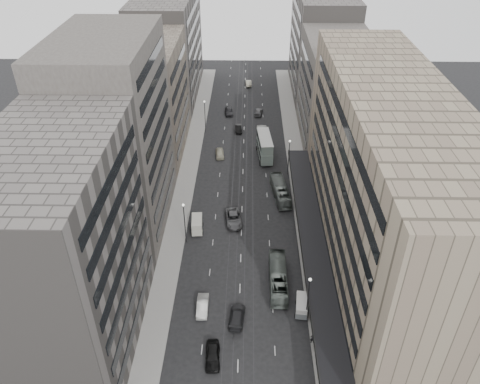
# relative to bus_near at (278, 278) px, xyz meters

# --- Properties ---
(ground) EXTENTS (220.00, 220.00, 0.00)m
(ground) POSITION_rel_bus_near_xyz_m (-5.97, -1.97, -1.53)
(ground) COLOR black
(ground) RESTS_ON ground
(sidewalk_right) EXTENTS (4.00, 125.00, 0.15)m
(sidewalk_right) POSITION_rel_bus_near_xyz_m (6.03, 35.53, -1.46)
(sidewalk_right) COLOR gray
(sidewalk_right) RESTS_ON ground
(sidewalk_left) EXTENTS (4.00, 125.00, 0.15)m
(sidewalk_left) POSITION_rel_bus_near_xyz_m (-17.97, 35.53, -1.46)
(sidewalk_left) COLOR gray
(sidewalk_left) RESTS_ON ground
(department_store) EXTENTS (19.20, 60.00, 30.00)m
(department_store) POSITION_rel_bus_near_xyz_m (15.49, 6.03, 13.41)
(department_store) COLOR gray
(department_store) RESTS_ON ground
(building_right_mid) EXTENTS (15.00, 28.00, 24.00)m
(building_right_mid) POSITION_rel_bus_near_xyz_m (15.53, 50.03, 10.47)
(building_right_mid) COLOR #4B4641
(building_right_mid) RESTS_ON ground
(building_right_far) EXTENTS (15.00, 32.00, 28.00)m
(building_right_far) POSITION_rel_bus_near_xyz_m (15.53, 80.03, 12.47)
(building_right_far) COLOR slate
(building_right_far) RESTS_ON ground
(building_left_a) EXTENTS (15.00, 28.00, 30.00)m
(building_left_a) POSITION_rel_bus_near_xyz_m (-27.47, -9.97, 13.47)
(building_left_a) COLOR slate
(building_left_a) RESTS_ON ground
(building_left_b) EXTENTS (15.00, 26.00, 34.00)m
(building_left_b) POSITION_rel_bus_near_xyz_m (-27.47, 17.03, 15.47)
(building_left_b) COLOR #4B4641
(building_left_b) RESTS_ON ground
(building_left_c) EXTENTS (15.00, 28.00, 25.00)m
(building_left_c) POSITION_rel_bus_near_xyz_m (-27.47, 44.03, 10.97)
(building_left_c) COLOR gray
(building_left_c) RESTS_ON ground
(building_left_d) EXTENTS (15.00, 38.00, 28.00)m
(building_left_d) POSITION_rel_bus_near_xyz_m (-27.47, 77.03, 12.47)
(building_left_d) COLOR slate
(building_left_d) RESTS_ON ground
(lamp_right_near) EXTENTS (0.44, 0.44, 8.32)m
(lamp_right_near) POSITION_rel_bus_near_xyz_m (3.73, -6.97, 3.67)
(lamp_right_near) COLOR #262628
(lamp_right_near) RESTS_ON ground
(lamp_right_far) EXTENTS (0.44, 0.44, 8.32)m
(lamp_right_far) POSITION_rel_bus_near_xyz_m (3.73, 33.03, 3.67)
(lamp_right_far) COLOR #262628
(lamp_right_far) RESTS_ON ground
(lamp_left_near) EXTENTS (0.44, 0.44, 8.32)m
(lamp_left_near) POSITION_rel_bus_near_xyz_m (-15.67, 10.03, 3.67)
(lamp_left_near) COLOR #262628
(lamp_left_near) RESTS_ON ground
(lamp_left_far) EXTENTS (0.44, 0.44, 8.32)m
(lamp_left_far) POSITION_rel_bus_near_xyz_m (-15.67, 53.03, 3.67)
(lamp_left_far) COLOR #262628
(lamp_left_far) RESTS_ON ground
(bus_near) EXTENTS (2.67, 11.02, 3.06)m
(bus_near) POSITION_rel_bus_near_xyz_m (0.00, 0.00, 0.00)
(bus_near) COLOR slate
(bus_near) RESTS_ON ground
(bus_far) EXTENTS (3.93, 10.91, 2.97)m
(bus_far) POSITION_rel_bus_near_xyz_m (1.62, 24.46, -0.05)
(bus_far) COLOR slate
(bus_far) RESTS_ON ground
(double_decker) EXTENTS (3.70, 9.85, 5.27)m
(double_decker) POSITION_rel_bus_near_xyz_m (-1.14, 40.35, 1.31)
(double_decker) COLOR gray
(double_decker) RESTS_ON ground
(vw_microbus) EXTENTS (2.18, 4.14, 2.15)m
(vw_microbus) POSITION_rel_bus_near_xyz_m (3.23, -5.31, -0.34)
(vw_microbus) COLOR slate
(vw_microbus) RESTS_ON ground
(panel_van) EXTENTS (2.31, 4.29, 2.62)m
(panel_van) POSITION_rel_bus_near_xyz_m (-14.01, 13.35, -0.09)
(panel_van) COLOR beige
(panel_van) RESTS_ON ground
(sedan_0) EXTENTS (2.27, 5.01, 1.67)m
(sedan_0) POSITION_rel_bus_near_xyz_m (-9.36, -13.97, -0.70)
(sedan_0) COLOR black
(sedan_0) RESTS_ON ground
(sedan_1) EXTENTS (1.69, 4.69, 1.54)m
(sedan_1) POSITION_rel_bus_near_xyz_m (-11.45, -5.33, -0.76)
(sedan_1) COLOR beige
(sedan_1) RESTS_ON ground
(sedan_2) EXTENTS (3.62, 6.52, 1.72)m
(sedan_2) POSITION_rel_bus_near_xyz_m (-7.47, 15.94, -0.67)
(sedan_2) COLOR #575659
(sedan_2) RESTS_ON ground
(sedan_3) EXTENTS (2.64, 5.49, 1.54)m
(sedan_3) POSITION_rel_bus_near_xyz_m (-6.28, -7.19, -0.76)
(sedan_3) COLOR black
(sedan_3) RESTS_ON ground
(sedan_4) EXTENTS (2.32, 4.76, 1.57)m
(sedan_4) POSITION_rel_bus_near_xyz_m (-11.38, 40.56, -0.75)
(sedan_4) COLOR #AAA58C
(sedan_4) RESTS_ON ground
(sedan_5) EXTENTS (1.82, 4.42, 1.43)m
(sedan_5) POSITION_rel_bus_near_xyz_m (-7.41, 53.45, -0.82)
(sedan_5) COLOR black
(sedan_5) RESTS_ON ground
(sedan_6) EXTENTS (2.78, 5.55, 1.51)m
(sedan_6) POSITION_rel_bus_near_xyz_m (-1.42, 53.03, -0.78)
(sedan_6) COLOR silver
(sedan_6) RESTS_ON ground
(sedan_7) EXTENTS (2.56, 5.09, 1.42)m
(sedan_7) POSITION_rel_bus_near_xyz_m (-2.17, 63.69, -0.82)
(sedan_7) COLOR #5B5A5D
(sedan_7) RESTS_ON ground
(sedan_8) EXTENTS (2.47, 5.21, 1.72)m
(sedan_8) POSITION_rel_bus_near_xyz_m (-10.17, 63.54, -0.67)
(sedan_8) COLOR #242426
(sedan_8) RESTS_ON ground
(sedan_9) EXTENTS (1.86, 4.77, 1.55)m
(sedan_9) POSITION_rel_bus_near_xyz_m (-4.94, 84.51, -0.76)
(sedan_9) COLOR beige
(sedan_9) RESTS_ON ground
(pedestrian) EXTENTS (0.70, 0.47, 1.90)m
(pedestrian) POSITION_rel_bus_near_xyz_m (4.23, -11.16, -0.43)
(pedestrian) COLOR black
(pedestrian) RESTS_ON sidewalk_right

